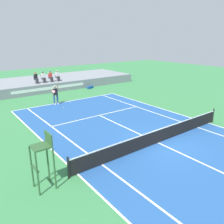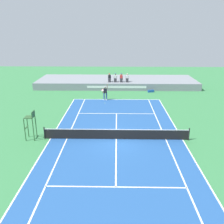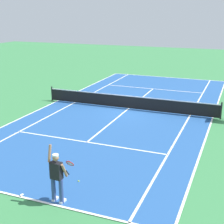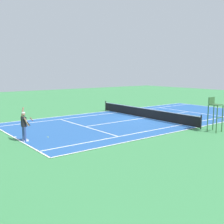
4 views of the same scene
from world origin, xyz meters
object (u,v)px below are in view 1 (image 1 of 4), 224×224
(spectator_seated_1, at_px, (43,77))
(umpire_chair, at_px, (43,154))
(spectator_seated_2, at_px, (51,77))
(equipment_bag, at_px, (90,87))
(spectator_seated_0, at_px, (36,78))
(tennis_ball, at_px, (63,108))
(tennis_player, at_px, (55,94))
(spectator_seated_3, at_px, (58,76))

(spectator_seated_1, bearing_deg, umpire_chair, -110.82)
(spectator_seated_2, relative_size, umpire_chair, 0.52)
(spectator_seated_2, height_order, equipment_bag, spectator_seated_2)
(spectator_seated_0, relative_size, spectator_seated_2, 1.00)
(tennis_ball, distance_m, umpire_chair, 11.65)
(tennis_player, height_order, umpire_chair, umpire_chair)
(spectator_seated_1, xyz_separation_m, tennis_player, (-1.24, -6.16, -0.67))
(spectator_seated_2, xyz_separation_m, spectator_seated_3, (0.87, 0.00, 0.00))
(spectator_seated_1, relative_size, tennis_player, 0.61)
(spectator_seated_3, bearing_deg, spectator_seated_1, 180.00)
(spectator_seated_1, height_order, equipment_bag, spectator_seated_1)
(spectator_seated_1, distance_m, spectator_seated_3, 1.77)
(tennis_player, bearing_deg, tennis_ball, -89.83)
(spectator_seated_0, xyz_separation_m, spectator_seated_2, (1.77, 0.00, 0.00))
(tennis_ball, bearing_deg, tennis_player, 90.17)
(spectator_seated_2, relative_size, tennis_ball, 18.60)
(spectator_seated_0, xyz_separation_m, tennis_ball, (-0.36, -7.69, -1.63))
(tennis_player, bearing_deg, spectator_seated_1, 78.61)
(tennis_player, bearing_deg, umpire_chair, -115.40)
(tennis_ball, xyz_separation_m, equipment_bag, (6.37, 5.68, 0.13))
(tennis_player, bearing_deg, spectator_seated_2, 70.87)
(tennis_ball, height_order, equipment_bag, equipment_bag)
(spectator_seated_3, height_order, umpire_chair, umpire_chair)
(spectator_seated_0, distance_m, tennis_ball, 7.87)
(tennis_ball, xyz_separation_m, umpire_chair, (-5.54, -10.13, 1.52))
(spectator_seated_1, distance_m, tennis_ball, 7.96)
(umpire_chair, bearing_deg, tennis_player, 64.60)
(spectator_seated_3, xyz_separation_m, tennis_ball, (-3.01, -7.69, -1.63))
(spectator_seated_2, relative_size, tennis_player, 0.61)
(spectator_seated_1, relative_size, umpire_chair, 0.52)
(tennis_ball, bearing_deg, spectator_seated_3, 68.65)
(spectator_seated_0, xyz_separation_m, tennis_player, (-0.36, -6.16, -0.67))
(spectator_seated_1, distance_m, spectator_seated_2, 0.90)
(spectator_seated_0, distance_m, spectator_seated_2, 1.77)
(spectator_seated_0, bearing_deg, umpire_chair, -108.32)
(equipment_bag, bearing_deg, spectator_seated_0, 161.51)
(spectator_seated_2, height_order, tennis_ball, spectator_seated_2)
(tennis_player, bearing_deg, equipment_bag, 33.02)
(equipment_bag, bearing_deg, tennis_player, -146.98)
(umpire_chair, distance_m, equipment_bag, 19.85)
(spectator_seated_1, relative_size, tennis_ball, 18.60)
(spectator_seated_0, relative_size, tennis_ball, 18.60)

